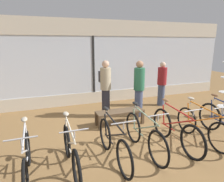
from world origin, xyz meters
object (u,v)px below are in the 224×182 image
Objects in this scene: bicycle_left at (71,152)px; bicycle_center_left at (113,143)px; customer_near_rack at (139,87)px; customer_mid_floor at (162,83)px; display_bench at (120,113)px; customer_by_window at (105,86)px; bicycle_right at (201,126)px; bicycle_center_right at (175,130)px; bicycle_far_left at (27,160)px; bicycle_center at (144,135)px.

bicycle_center_left is at bearing 0.86° from bicycle_left.
customer_mid_floor is (1.36, 0.74, -0.09)m from customer_near_rack.
customer_by_window is at bearing 99.84° from display_bench.
customer_mid_floor reaches higher than bicycle_left.
customer_near_rack is at bearing -22.40° from customer_by_window.
display_bench is (1.69, 1.70, -0.03)m from bicycle_left.
bicycle_left is 1.00× the size of bicycle_right.
customer_by_window is (-0.99, 0.41, 0.03)m from customer_near_rack.
bicycle_right is 0.97× the size of customer_by_window.
bicycle_center_left is at bearing -178.25° from bicycle_center_right.
bicycle_far_left is at bearing -179.51° from bicycle_right.
customer_near_rack is 1.55m from customer_mid_floor.
bicycle_center_right reaches higher than display_bench.
bicycle_center is (1.58, 0.09, 0.02)m from bicycle_left.
display_bench is at bearing -152.43° from customer_near_rack.
customer_by_window is (0.70, 2.53, 0.59)m from bicycle_center_left.
bicycle_center is at bearing 3.28° from bicycle_left.
bicycle_center_right is 0.74m from bicycle_right.
bicycle_far_left reaches higher than display_bench.
bicycle_right is 2.25m from customer_near_rack.
bicycle_center_left is at bearing -136.90° from customer_mid_floor.
bicycle_center is (2.34, 0.09, 0.02)m from bicycle_far_left.
customer_by_window is (-0.04, 2.46, 0.58)m from bicycle_center.
bicycle_left is 2.40m from display_bench.
bicycle_left and bicycle_right have the same top height.
customer_by_window reaches higher than customer_near_rack.
customer_near_rack is 1.09× the size of customer_mid_floor.
customer_mid_floor is at bearing 43.10° from bicycle_center_left.
bicycle_left is 3.37m from customer_near_rack.
customer_mid_floor is at bearing 28.08° from display_bench.
bicycle_center_right is at bearing -118.31° from customer_mid_floor.
bicycle_far_left is 5.50m from customer_mid_floor.
customer_mid_floor is (4.66, 2.87, 0.49)m from bicycle_far_left.
customer_near_rack is at bearing 85.84° from bicycle_center_right.
customer_by_window is at bearing 90.90° from bicycle_center.
customer_by_window is (1.55, 2.55, 0.60)m from bicycle_left.
bicycle_center is at bearing -89.10° from customer_by_window.
bicycle_left is 0.97× the size of customer_by_window.
bicycle_center_left is at bearing -179.40° from bicycle_right.
bicycle_far_left is at bearing -178.97° from bicycle_center_right.
customer_near_rack reaches higher than bicycle_center_right.
customer_near_rack is at bearing -151.60° from customer_mid_floor.
bicycle_left is at bearing -134.97° from display_bench.
customer_by_window is at bearing 47.80° from bicycle_far_left.
customer_by_window is 2.38m from customer_mid_floor.
bicycle_far_left is at bearing -177.86° from bicycle_center.
bicycle_center is 1.54m from bicycle_right.
display_bench is (0.11, 1.60, -0.05)m from bicycle_center.
bicycle_left is at bearing -0.24° from bicycle_far_left.
bicycle_center_left is at bearing -116.76° from display_bench.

